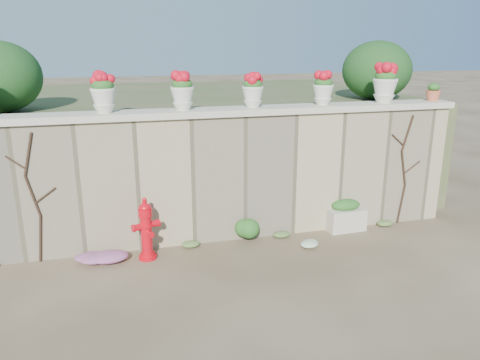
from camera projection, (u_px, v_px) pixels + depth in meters
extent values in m
plane|color=#4B3925|center=(248.00, 290.00, 6.02)|extent=(80.00, 80.00, 0.00)
cube|color=tan|center=(217.00, 178.00, 7.40)|extent=(8.00, 0.40, 2.00)
cube|color=beige|center=(216.00, 112.00, 7.10)|extent=(8.10, 0.52, 0.10)
cube|color=#384C23|center=(186.00, 139.00, 10.37)|extent=(9.00, 6.00, 2.00)
ellipsoid|color=#143814|center=(377.00, 70.00, 8.91)|extent=(1.30, 1.30, 1.10)
cylinder|color=black|center=(40.00, 239.00, 6.73)|extent=(0.12, 0.04, 0.70)
cylinder|color=black|center=(33.00, 196.00, 6.53)|extent=(0.17, 0.04, 0.61)
cylinder|color=black|center=(28.00, 155.00, 6.37)|extent=(0.18, 0.04, 0.61)
cylinder|color=black|center=(45.00, 195.00, 6.57)|extent=(0.30, 0.02, 0.22)
cylinder|color=black|center=(15.00, 162.00, 6.35)|extent=(0.25, 0.02, 0.21)
cylinder|color=black|center=(401.00, 204.00, 8.18)|extent=(0.12, 0.04, 0.70)
cylinder|color=black|center=(403.00, 168.00, 7.99)|extent=(0.17, 0.04, 0.61)
cylinder|color=black|center=(408.00, 133.00, 7.82)|extent=(0.18, 0.04, 0.61)
cylinder|color=black|center=(412.00, 167.00, 8.03)|extent=(0.30, 0.02, 0.22)
cylinder|color=black|center=(398.00, 140.00, 7.81)|extent=(0.25, 0.02, 0.21)
cylinder|color=red|center=(148.00, 257.00, 6.91)|extent=(0.26, 0.26, 0.05)
cylinder|color=red|center=(147.00, 235.00, 6.81)|extent=(0.16, 0.16, 0.59)
cylinder|color=red|center=(146.00, 226.00, 6.77)|extent=(0.20, 0.20, 0.04)
cylinder|color=red|center=(145.00, 213.00, 6.71)|extent=(0.20, 0.20, 0.11)
ellipsoid|color=red|center=(145.00, 206.00, 6.68)|extent=(0.18, 0.18, 0.13)
cylinder|color=red|center=(144.00, 201.00, 6.66)|extent=(0.07, 0.07, 0.09)
cylinder|color=red|center=(137.00, 227.00, 6.69)|extent=(0.16, 0.13, 0.09)
cylinder|color=red|center=(154.00, 224.00, 6.84)|extent=(0.16, 0.13, 0.09)
cylinder|color=red|center=(149.00, 234.00, 6.71)|extent=(0.11, 0.12, 0.09)
cube|color=beige|center=(345.00, 219.00, 7.93)|extent=(0.66, 0.41, 0.37)
ellipsoid|color=#1E5119|center=(346.00, 205.00, 7.86)|extent=(0.51, 0.32, 0.19)
ellipsoid|color=#1E5119|center=(247.00, 226.00, 7.37)|extent=(0.59, 0.53, 0.56)
ellipsoid|color=#CF29B8|center=(100.00, 257.00, 6.71)|extent=(0.82, 0.55, 0.22)
ellipsoid|color=white|center=(312.00, 243.00, 7.23)|extent=(0.47, 0.37, 0.17)
ellipsoid|color=#1E5119|center=(103.00, 85.00, 6.58)|extent=(0.31, 0.31, 0.19)
ellipsoid|color=red|center=(102.00, 80.00, 6.55)|extent=(0.27, 0.27, 0.19)
ellipsoid|color=#1E5119|center=(182.00, 84.00, 6.86)|extent=(0.30, 0.30, 0.18)
ellipsoid|color=red|center=(182.00, 79.00, 6.84)|extent=(0.26, 0.26, 0.19)
ellipsoid|color=#1E5119|center=(253.00, 84.00, 7.13)|extent=(0.29, 0.29, 0.17)
ellipsoid|color=red|center=(253.00, 79.00, 7.11)|extent=(0.25, 0.25, 0.18)
ellipsoid|color=#1E5119|center=(324.00, 82.00, 7.42)|extent=(0.28, 0.28, 0.17)
ellipsoid|color=red|center=(324.00, 78.00, 7.40)|extent=(0.25, 0.25, 0.18)
ellipsoid|color=#1E5119|center=(386.00, 76.00, 7.67)|extent=(0.35, 0.35, 0.21)
ellipsoid|color=red|center=(386.00, 70.00, 7.65)|extent=(0.31, 0.31, 0.22)
ellipsoid|color=#1E5119|center=(434.00, 88.00, 7.97)|extent=(0.20, 0.20, 0.14)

